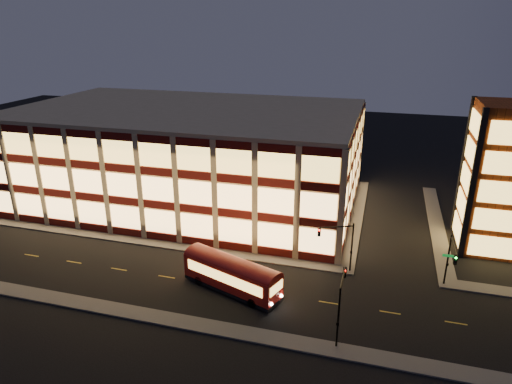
% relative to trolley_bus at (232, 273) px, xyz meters
% --- Properties ---
extents(ground, '(200.00, 200.00, 0.00)m').
position_rel_trolley_bus_xyz_m(ground, '(-11.87, 6.48, -2.08)').
color(ground, black).
rests_on(ground, ground).
extents(sidewalk_office_south, '(54.00, 2.00, 0.15)m').
position_rel_trolley_bus_xyz_m(sidewalk_office_south, '(-14.87, 7.48, -2.00)').
color(sidewalk_office_south, '#514F4C').
rests_on(sidewalk_office_south, ground).
extents(sidewalk_office_east, '(2.00, 30.00, 0.15)m').
position_rel_trolley_bus_xyz_m(sidewalk_office_east, '(11.13, 23.48, -2.00)').
color(sidewalk_office_east, '#514F4C').
rests_on(sidewalk_office_east, ground).
extents(sidewalk_tower_south, '(14.00, 2.00, 0.15)m').
position_rel_trolley_bus_xyz_m(sidewalk_tower_south, '(28.13, 7.48, -2.00)').
color(sidewalk_tower_south, '#514F4C').
rests_on(sidewalk_tower_south, ground).
extents(sidewalk_tower_west, '(2.00, 30.00, 0.15)m').
position_rel_trolley_bus_xyz_m(sidewalk_tower_west, '(22.13, 23.48, -2.00)').
color(sidewalk_tower_west, '#514F4C').
rests_on(sidewalk_tower_west, ground).
extents(sidewalk_near, '(100.00, 2.00, 0.15)m').
position_rel_trolley_bus_xyz_m(sidewalk_near, '(-11.87, -6.52, -2.00)').
color(sidewalk_near, '#514F4C').
rests_on(sidewalk_near, ground).
extents(office_building, '(50.45, 30.45, 14.50)m').
position_rel_trolley_bus_xyz_m(office_building, '(-14.79, 23.39, 5.17)').
color(office_building, tan).
rests_on(office_building, ground).
extents(stair_tower, '(8.60, 8.60, 18.00)m').
position_rel_trolley_bus_xyz_m(stair_tower, '(28.08, 18.43, 6.91)').
color(stair_tower, '#8C3814').
rests_on(stair_tower, ground).
extents(traffic_signal_far, '(3.79, 1.87, 6.00)m').
position_rel_trolley_bus_xyz_m(traffic_signal_far, '(10.34, 6.72, 2.03)').
color(traffic_signal_far, black).
rests_on(traffic_signal_far, ground).
extents(traffic_signal_right, '(1.20, 4.37, 6.00)m').
position_rel_trolley_bus_xyz_m(traffic_signal_right, '(21.63, 5.86, 2.02)').
color(traffic_signal_right, black).
rests_on(traffic_signal_right, ground).
extents(traffic_signal_near, '(0.32, 4.45, 6.00)m').
position_rel_trolley_bus_xyz_m(traffic_signal_near, '(11.63, -4.55, 2.05)').
color(traffic_signal_near, black).
rests_on(traffic_signal_near, ground).
extents(trolley_bus, '(11.35, 6.36, 3.75)m').
position_rel_trolley_bus_xyz_m(trolley_bus, '(0.00, 0.00, 0.00)').
color(trolley_bus, '#9A0D08').
rests_on(trolley_bus, ground).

